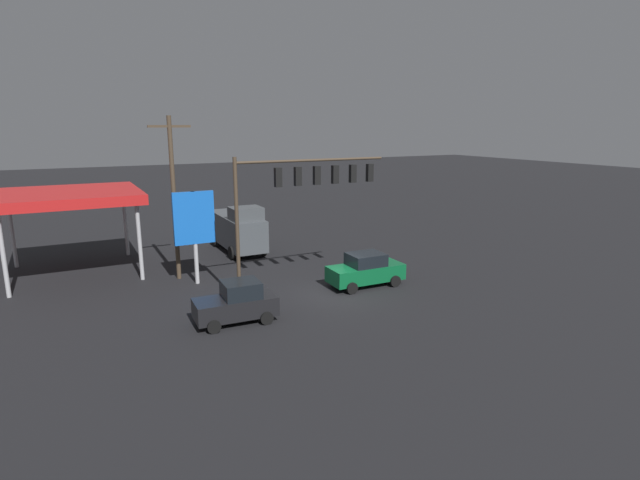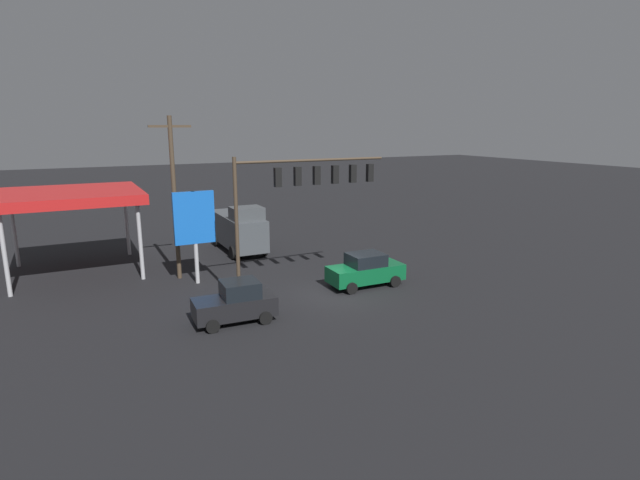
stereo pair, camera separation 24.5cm
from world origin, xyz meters
TOP-DOWN VIEW (x-y plane):
  - ground_plane at (0.00, 0.00)m, footprint 200.00×200.00m
  - traffic_signal_assembly at (1.39, -1.20)m, footprint 8.82×0.43m
  - utility_pole at (7.13, -6.86)m, footprint 2.40×0.26m
  - gas_station_canopy at (12.59, -10.98)m, footprint 8.10×7.88m
  - price_sign at (6.39, -5.37)m, footprint 2.34×0.27m
  - sedan_far at (-2.13, -0.40)m, footprint 4.44×2.14m
  - hatchback_crossing at (6.20, 1.41)m, footprint 3.88×2.12m
  - delivery_truck at (1.78, -11.53)m, footprint 2.60×6.82m
  - fire_hydrant at (4.67, 1.10)m, footprint 0.24×0.24m

SIDE VIEW (x-z plane):
  - ground_plane at x=0.00m, z-range 0.00..0.00m
  - fire_hydrant at x=4.67m, z-range 0.00..0.88m
  - hatchback_crossing at x=6.20m, z-range -0.04..1.93m
  - sedan_far at x=-2.13m, z-range -0.01..1.92m
  - delivery_truck at x=1.78m, z-range -0.10..3.48m
  - price_sign at x=6.39m, z-range 1.02..6.45m
  - gas_station_canopy at x=12.59m, z-range 2.22..7.40m
  - utility_pole at x=7.13m, z-range 0.28..9.91m
  - traffic_signal_assembly at x=1.39m, z-range 2.14..9.69m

